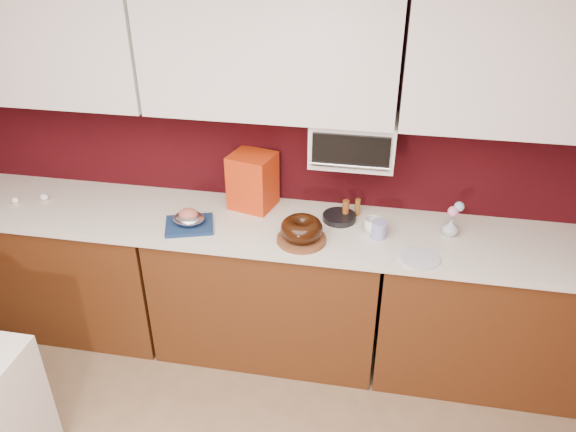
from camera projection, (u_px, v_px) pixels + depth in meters
The scene contains 28 objects.
wall_back at pixel (277, 145), 3.27m from camera, with size 4.00×0.02×2.50m, color #33070A.
base_cabinet_left at pixel (67, 266), 3.63m from camera, with size 1.31×0.58×0.86m, color #522910.
base_cabinet_center at pixel (268, 289), 3.42m from camera, with size 1.31×0.58×0.86m, color #522910.
base_cabinet_right at pixel (496, 315), 3.21m from camera, with size 1.31×0.58×0.86m, color #522910.
countertop at pixel (267, 226), 3.19m from camera, with size 4.00×0.62×0.04m, color silver.
upper_cabinet_left at pixel (28, 36), 3.03m from camera, with size 1.31×0.33×0.70m, color white.
upper_cabinet_center at pixel (269, 47), 2.82m from camera, with size 1.31×0.33×0.70m, color white.
upper_cabinet_right at pixel (548, 60), 2.62m from camera, with size 1.31×0.33×0.70m, color white.
toaster_oven at pixel (353, 140), 3.01m from camera, with size 0.45×0.30×0.25m, color white.
toaster_oven_door at pixel (351, 152), 2.87m from camera, with size 0.40×0.02×0.18m, color black.
toaster_oven_handle at pixel (350, 166), 2.90m from camera, with size 0.02×0.02×0.42m, color silver.
cake_base at pixel (301, 239), 3.01m from camera, with size 0.27×0.27×0.02m, color brown.
bundt_cake at pixel (302, 229), 2.98m from camera, with size 0.23×0.23×0.09m, color black.
navy_towel at pixel (189, 225), 3.14m from camera, with size 0.26×0.22×0.02m, color navy.
foil_ham_nest at pixel (189, 218), 3.12m from camera, with size 0.17×0.15×0.06m, color silver.
roasted_ham at pixel (188, 214), 3.11m from camera, with size 0.11×0.09×0.07m, color #BA6355.
pandoro_box at pixel (253, 181), 3.28m from camera, with size 0.24×0.22×0.33m, color #AE150B.
dark_pan at pixel (339, 217), 3.21m from camera, with size 0.19×0.19×0.03m, color black.
coffee_mug at pixel (373, 224), 3.07m from camera, with size 0.09×0.09×0.10m, color white.
blue_jar at pixel (379, 230), 3.03m from camera, with size 0.08×0.08×0.10m, color #1C2C9B.
flower_vase at pixel (451, 226), 3.05m from camera, with size 0.07×0.07×0.11m, color #AAB6C1.
flower_pink at pixel (453, 211), 3.00m from camera, with size 0.06×0.06×0.06m, color pink.
flower_blue at pixel (459, 207), 3.00m from camera, with size 0.05×0.05×0.05m, color #92C3EA.
china_plate at pixel (420, 258), 2.87m from camera, with size 0.21×0.21×0.01m, color silver.
amber_bottle at pixel (346, 209), 3.21m from camera, with size 0.04×0.04×0.11m, color brown.
egg_left at pixel (15, 200), 3.38m from camera, with size 0.05×0.04×0.04m, color white.
egg_right at pixel (44, 197), 3.41m from camera, with size 0.05×0.04×0.04m, color white.
amber_bottle_tall at pixel (358, 207), 3.24m from camera, with size 0.03×0.03×0.10m, color brown.
Camera 1 is at (0.61, -0.72, 2.54)m, focal length 35.00 mm.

